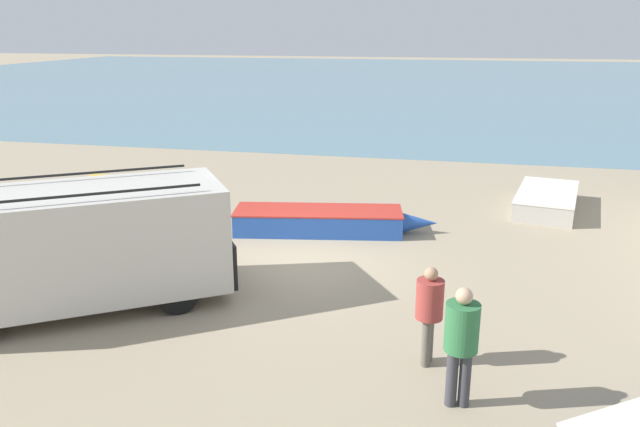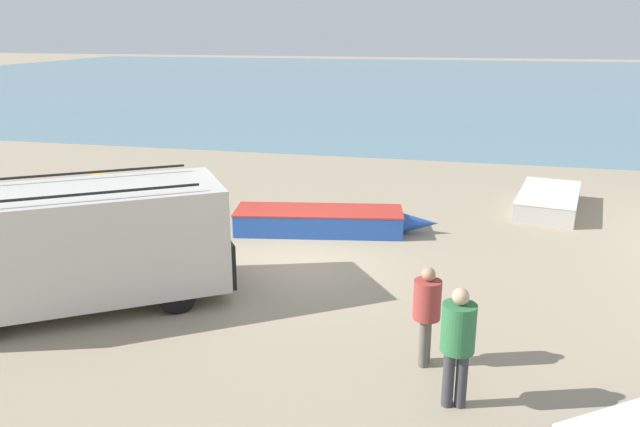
# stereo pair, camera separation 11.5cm
# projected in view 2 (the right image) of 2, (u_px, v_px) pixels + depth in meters

# --- Properties ---
(ground_plane) EXTENTS (200.00, 200.00, 0.00)m
(ground_plane) POSITION_uv_depth(u_px,v_px,m) (296.00, 263.00, 13.95)
(ground_plane) COLOR gray
(sea_water) EXTENTS (120.00, 80.00, 0.01)m
(sea_water) POSITION_uv_depth(u_px,v_px,m) (435.00, 80.00, 62.40)
(sea_water) COLOR slate
(sea_water) RESTS_ON ground_plane
(parked_van) EXTENTS (5.71, 4.83, 2.39)m
(parked_van) POSITION_uv_depth(u_px,v_px,m) (77.00, 243.00, 11.53)
(parked_van) COLOR beige
(parked_van) RESTS_ON ground_plane
(fishing_rowboat_0) EXTENTS (2.17, 4.20, 0.56)m
(fishing_rowboat_0) POSITION_uv_depth(u_px,v_px,m) (549.00, 200.00, 18.03)
(fishing_rowboat_0) COLOR #ADA89E
(fishing_rowboat_0) RESTS_ON ground_plane
(fishing_rowboat_2) EXTENTS (1.51, 4.46, 0.51)m
(fishing_rowboat_2) POSITION_uv_depth(u_px,v_px,m) (79.00, 197.00, 18.37)
(fishing_rowboat_2) COLOR #234CA3
(fishing_rowboat_2) RESTS_ON ground_plane
(fishing_rowboat_3) EXTENTS (5.27, 2.05, 0.59)m
(fishing_rowboat_3) POSITION_uv_depth(u_px,v_px,m) (326.00, 221.00, 16.02)
(fishing_rowboat_3) COLOR #234CA3
(fishing_rowboat_3) RESTS_ON ground_plane
(fisherman_0) EXTENTS (0.47, 0.47, 1.77)m
(fisherman_0) POSITION_uv_depth(u_px,v_px,m) (458.00, 337.00, 8.41)
(fisherman_0) COLOR #38383D
(fisherman_0) RESTS_ON ground_plane
(fisherman_1) EXTENTS (0.42, 0.42, 1.62)m
(fisherman_1) POSITION_uv_depth(u_px,v_px,m) (427.00, 307.00, 9.52)
(fisherman_1) COLOR #5B564C
(fisherman_1) RESTS_ON ground_plane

